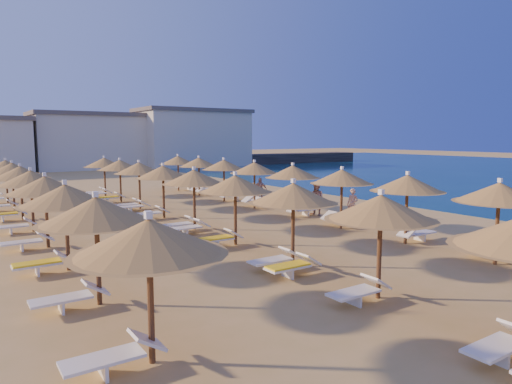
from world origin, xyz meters
TOP-DOWN VIEW (x-y plane):
  - ground at (0.00, 0.00)m, footprint 220.00×220.00m
  - jetty at (30.14, 42.39)m, footprint 30.01×4.11m
  - hotel_blocks at (3.64, 45.40)m, footprint 44.34×10.97m
  - parasol_row_east at (1.96, 1.00)m, footprint 2.87×34.92m
  - parasol_row_west at (-3.67, 1.00)m, footprint 2.87×34.92m
  - parasol_row_inland at (-9.81, 4.56)m, footprint 2.87×27.80m
  - loungers at (-2.94, 1.58)m, footprint 14.96×32.64m
  - beachgoer_a at (3.87, 0.37)m, footprint 0.54×0.68m
  - beachgoer_c at (3.67, 8.30)m, footprint 0.96×0.90m
  - beachgoer_b at (3.36, 2.48)m, footprint 0.80×0.95m

SIDE VIEW (x-z plane):
  - ground at x=0.00m, z-range 0.00..0.00m
  - loungers at x=-2.94m, z-range 0.01..0.67m
  - jetty at x=30.14m, z-range 0.00..1.50m
  - beachgoer_c at x=3.67m, z-range 0.00..1.59m
  - beachgoer_a at x=3.87m, z-range 0.00..1.61m
  - beachgoer_b at x=3.36m, z-range 0.00..1.75m
  - parasol_row_east at x=1.96m, z-range 0.91..3.76m
  - parasol_row_west at x=-3.67m, z-range 0.91..3.76m
  - parasol_row_inland at x=-9.81m, z-range 0.91..3.76m
  - hotel_blocks at x=3.64m, z-range -0.35..7.75m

